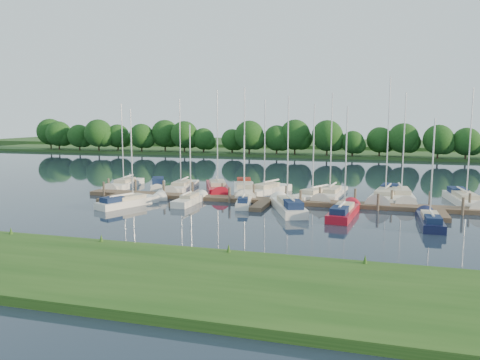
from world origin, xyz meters
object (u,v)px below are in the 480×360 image
(dock, at_px, (265,202))
(sailboat_s_2, at_px, (244,203))
(motorboat, at_px, (158,185))
(sailboat_n_5, at_px, (266,192))
(sailboat_n_0, at_px, (125,185))

(dock, height_order, sailboat_s_2, sailboat_s_2)
(dock, xyz_separation_m, motorboat, (-14.90, 6.39, 0.14))
(sailboat_n_5, bearing_deg, dock, 123.64)
(motorboat, bearing_deg, sailboat_n_5, 153.00)
(dock, distance_m, sailboat_n_5, 5.84)
(motorboat, bearing_deg, sailboat_n_0, -16.70)
(motorboat, xyz_separation_m, sailboat_s_2, (13.15, -8.16, -0.02))
(dock, height_order, sailboat_n_0, sailboat_n_0)
(dock, relative_size, motorboat, 7.00)
(motorboat, bearing_deg, dock, 132.69)
(dock, bearing_deg, sailboat_n_0, 163.05)
(dock, height_order, sailboat_n_5, sailboat_n_5)
(dock, xyz_separation_m, sailboat_n_0, (-19.14, 5.83, 0.08))
(dock, distance_m, motorboat, 16.21)
(sailboat_n_5, bearing_deg, sailboat_n_0, 20.61)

